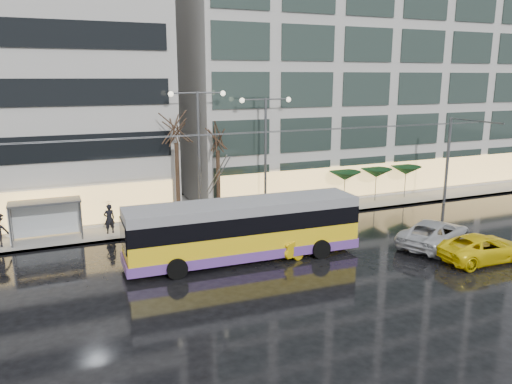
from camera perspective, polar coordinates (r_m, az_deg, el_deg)
ground at (r=25.31m, az=-3.55°, el=-10.52°), size 140.00×140.00×0.00m
sidewalk at (r=38.51m, az=-7.71°, el=-2.18°), size 80.00×10.00×0.15m
kerb at (r=33.94m, az=-5.48°, el=-4.21°), size 80.00×0.10×0.15m
building_right at (r=48.88m, az=10.45°, el=15.82°), size 32.00×14.00×25.00m
trolleybus at (r=27.99m, az=-1.37°, el=-4.53°), size 13.29×5.35×6.12m
catenary at (r=31.62m, az=-6.76°, el=2.28°), size 42.24×5.12×7.00m
bus_shelter at (r=33.62m, az=-23.56°, el=-2.09°), size 4.20×1.60×2.51m
street_lamp_near at (r=34.35m, az=-6.58°, el=6.08°), size 3.96×0.36×9.03m
street_lamp_far at (r=36.11m, az=1.10°, el=6.05°), size 3.96×0.36×8.53m
tree_a at (r=34.04m, az=-9.17°, el=7.79°), size 3.20×3.20×8.40m
tree_b at (r=35.13m, az=-4.43°, el=6.95°), size 3.20×3.20×7.70m
parasol_a at (r=40.12m, az=10.13°, el=1.83°), size 2.50×2.50×2.65m
parasol_b at (r=41.82m, az=13.59°, el=2.12°), size 2.50×2.50×2.65m
parasol_c at (r=43.65m, az=16.76°, el=2.38°), size 2.50×2.50×2.65m
taxi_b at (r=29.66m, az=6.03°, el=-5.35°), size 4.99×2.68×1.56m
taxi_c at (r=30.84m, az=24.46°, el=-5.84°), size 5.47×2.66×1.50m
sedan_silver at (r=32.32m, az=19.72°, el=-4.45°), size 6.45×4.93×1.63m
pedestrian_a at (r=33.63m, az=-16.47°, el=-2.23°), size 1.11×1.13×2.19m
pedestrian_b at (r=33.58m, az=-14.71°, el=-3.21°), size 0.99×0.97×1.61m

